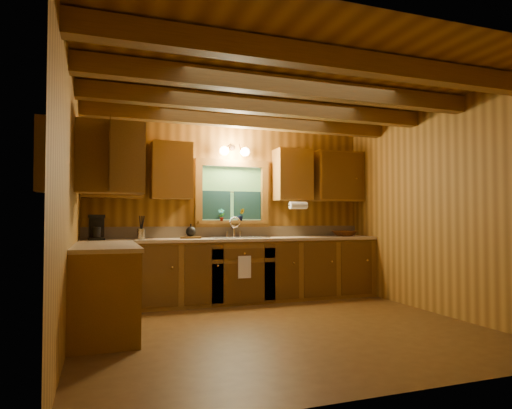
{
  "coord_description": "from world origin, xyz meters",
  "views": [
    {
      "loc": [
        -1.82,
        -4.38,
        1.16
      ],
      "look_at": [
        0.0,
        0.8,
        1.35
      ],
      "focal_mm": 30.72,
      "sensor_mm": 36.0,
      "label": 1
    }
  ],
  "objects": [
    {
      "name": "room",
      "position": [
        0.0,
        0.0,
        1.3
      ],
      "size": [
        4.2,
        4.2,
        4.2
      ],
      "color": "#4D3212",
      "rests_on": "ground"
    },
    {
      "name": "ceiling_beams",
      "position": [
        0.0,
        0.0,
        2.49
      ],
      "size": [
        4.2,
        2.54,
        0.18
      ],
      "color": "brown",
      "rests_on": "room"
    },
    {
      "name": "base_cabinets",
      "position": [
        -0.49,
        1.28,
        0.43
      ],
      "size": [
        4.2,
        2.22,
        0.86
      ],
      "color": "brown",
      "rests_on": "ground"
    },
    {
      "name": "countertop",
      "position": [
        -0.48,
        1.29,
        0.88
      ],
      "size": [
        4.2,
        2.24,
        0.04
      ],
      "color": "tan",
      "rests_on": "base_cabinets"
    },
    {
      "name": "backsplash",
      "position": [
        0.0,
        1.89,
        0.98
      ],
      "size": [
        4.2,
        0.02,
        0.16
      ],
      "primitive_type": "cube",
      "color": "tan",
      "rests_on": "room"
    },
    {
      "name": "dishwasher_panel",
      "position": [
        -1.47,
        0.68,
        0.43
      ],
      "size": [
        0.02,
        0.6,
        0.8
      ],
      "primitive_type": "cube",
      "color": "white",
      "rests_on": "base_cabinets"
    },
    {
      "name": "upper_cabinets",
      "position": [
        -0.56,
        1.42,
        1.84
      ],
      "size": [
        4.19,
        1.77,
        0.78
      ],
      "color": "brown",
      "rests_on": "room"
    },
    {
      "name": "window",
      "position": [
        0.0,
        1.87,
        1.53
      ],
      "size": [
        1.12,
        0.08,
        1.0
      ],
      "color": "brown",
      "rests_on": "room"
    },
    {
      "name": "window_sill",
      "position": [
        0.0,
        1.82,
        1.12
      ],
      "size": [
        1.06,
        0.14,
        0.04
      ],
      "primitive_type": "cube",
      "color": "brown",
      "rests_on": "room"
    },
    {
      "name": "wall_sconce",
      "position": [
        0.0,
        1.75,
        2.16
      ],
      "size": [
        0.45,
        0.21,
        0.17
      ],
      "color": "black",
      "rests_on": "room"
    },
    {
      "name": "paper_towel_roll",
      "position": [
        0.92,
        1.53,
        1.37
      ],
      "size": [
        0.27,
        0.11,
        0.11
      ],
      "primitive_type": "cylinder",
      "rotation": [
        0.0,
        1.57,
        0.0
      ],
      "color": "white",
      "rests_on": "upper_cabinets"
    },
    {
      "name": "dish_towel",
      "position": [
        0.0,
        1.26,
        0.52
      ],
      "size": [
        0.18,
        0.01,
        0.3
      ],
      "primitive_type": "cube",
      "color": "white",
      "rests_on": "base_cabinets"
    },
    {
      "name": "sink",
      "position": [
        0.0,
        1.6,
        0.86
      ],
      "size": [
        0.82,
        0.48,
        0.43
      ],
      "color": "silver",
      "rests_on": "countertop"
    },
    {
      "name": "coffee_maker",
      "position": [
        -1.89,
        1.56,
        1.06
      ],
      "size": [
        0.18,
        0.23,
        0.32
      ],
      "rotation": [
        0.0,
        0.0,
        0.14
      ],
      "color": "black",
      "rests_on": "countertop"
    },
    {
      "name": "utensil_crock",
      "position": [
        -1.33,
        1.62,
        0.98
      ],
      "size": [
        0.11,
        0.11,
        0.31
      ],
      "rotation": [
        0.0,
        0.0,
        0.11
      ],
      "color": "silver",
      "rests_on": "countertop"
    },
    {
      "name": "cutting_board",
      "position": [
        -0.66,
        1.63,
        0.91
      ],
      "size": [
        0.32,
        0.25,
        0.03
      ],
      "primitive_type": "cube",
      "rotation": [
        0.0,
        0.0,
        -0.19
      ],
      "color": "#523311",
      "rests_on": "countertop"
    },
    {
      "name": "teakettle",
      "position": [
        -0.66,
        1.63,
        1.0
      ],
      "size": [
        0.14,
        0.14,
        0.18
      ],
      "rotation": [
        0.0,
        0.0,
        0.17
      ],
      "color": "black",
      "rests_on": "cutting_board"
    },
    {
      "name": "wicker_basket",
      "position": [
        1.75,
        1.62,
        0.94
      ],
      "size": [
        0.36,
        0.36,
        0.09
      ],
      "primitive_type": "imported",
      "rotation": [
        0.0,
        0.0,
        0.0
      ],
      "color": "#48230C",
      "rests_on": "countertop"
    },
    {
      "name": "potted_plant_left",
      "position": [
        -0.18,
        1.82,
        1.23
      ],
      "size": [
        0.11,
        0.09,
        0.18
      ],
      "primitive_type": "imported",
      "rotation": [
        0.0,
        0.0,
        -0.24
      ],
      "color": "#523311",
      "rests_on": "window_sill"
    },
    {
      "name": "potted_plant_right",
      "position": [
        0.11,
        1.78,
        1.23
      ],
      "size": [
        0.11,
        0.09,
        0.18
      ],
      "primitive_type": "imported",
      "rotation": [
        0.0,
        0.0,
        -0.1
      ],
      "color": "#523311",
      "rests_on": "window_sill"
    }
  ]
}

